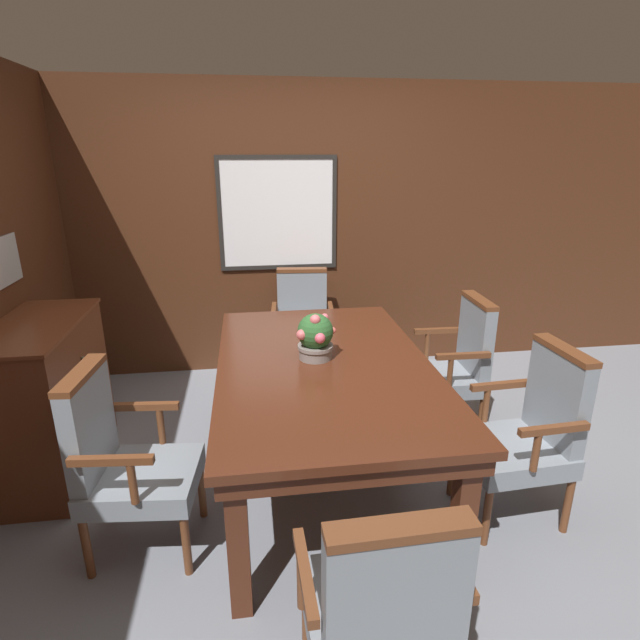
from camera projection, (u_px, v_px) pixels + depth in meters
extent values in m
plane|color=gray|center=(327.00, 489.00, 2.95)|extent=(14.00, 14.00, 0.00)
cube|color=#4C2816|center=(294.00, 233.00, 4.31)|extent=(7.20, 0.06, 2.45)
cube|color=white|center=(278.00, 214.00, 4.20)|extent=(0.93, 0.01, 0.88)
cube|color=#282623|center=(276.00, 157.00, 4.05)|extent=(1.00, 0.02, 0.04)
cube|color=#282623|center=(279.00, 267.00, 4.34)|extent=(1.00, 0.02, 0.03)
cube|color=#282623|center=(220.00, 215.00, 4.13)|extent=(0.03, 0.02, 0.88)
cube|color=#282623|center=(334.00, 213.00, 4.26)|extent=(0.04, 0.02, 0.88)
cube|color=#4C2314|center=(238.00, 543.00, 2.06)|extent=(0.09, 0.09, 0.72)
cube|color=#4C2314|center=(463.00, 519.00, 2.19)|extent=(0.09, 0.09, 0.72)
cube|color=#4C2314|center=(241.00, 369.00, 3.70)|extent=(0.09, 0.09, 0.72)
cube|color=#4C2314|center=(370.00, 362.00, 3.83)|extent=(0.09, 0.09, 0.72)
cube|color=#4C2314|center=(324.00, 376.00, 2.85)|extent=(1.13, 1.90, 0.09)
cube|color=#4C2314|center=(324.00, 366.00, 2.82)|extent=(1.19, 1.96, 0.04)
cylinder|color=brown|center=(186.00, 545.00, 2.32)|extent=(0.04, 0.04, 0.33)
cylinder|color=brown|center=(202.00, 490.00, 2.69)|extent=(0.04, 0.04, 0.33)
cylinder|color=brown|center=(87.00, 548.00, 2.30)|extent=(0.04, 0.04, 0.33)
cylinder|color=brown|center=(116.00, 492.00, 2.67)|extent=(0.04, 0.04, 0.33)
cube|color=gray|center=(144.00, 480.00, 2.42)|extent=(0.56, 0.50, 0.11)
cube|color=gray|center=(89.00, 426.00, 2.31)|extent=(0.12, 0.42, 0.50)
cube|color=brown|center=(80.00, 374.00, 2.23)|extent=(0.13, 0.42, 0.03)
cylinder|color=brown|center=(132.00, 482.00, 2.15)|extent=(0.04, 0.04, 0.22)
cube|color=brown|center=(111.00, 460.00, 2.11)|extent=(0.36, 0.07, 0.04)
cylinder|color=brown|center=(161.00, 425.00, 2.59)|extent=(0.04, 0.04, 0.22)
cube|color=brown|center=(143.00, 406.00, 2.55)|extent=(0.36, 0.07, 0.04)
cylinder|color=brown|center=(403.00, 603.00, 2.02)|extent=(0.04, 0.04, 0.33)
cylinder|color=brown|center=(307.00, 617.00, 1.96)|extent=(0.04, 0.04, 0.33)
cube|color=gray|center=(372.00, 618.00, 1.71)|extent=(0.47, 0.52, 0.11)
cube|color=gray|center=(396.00, 605.00, 1.40)|extent=(0.42, 0.09, 0.50)
cube|color=brown|center=(401.00, 529.00, 1.32)|extent=(0.42, 0.10, 0.03)
cylinder|color=brown|center=(437.00, 563.00, 1.73)|extent=(0.04, 0.04, 0.22)
cube|color=brown|center=(449.00, 555.00, 1.62)|extent=(0.04, 0.36, 0.04)
cylinder|color=brown|center=(302.00, 581.00, 1.65)|extent=(0.04, 0.04, 0.22)
cube|color=brown|center=(305.00, 574.00, 1.54)|extent=(0.04, 0.36, 0.04)
cylinder|color=brown|center=(401.00, 396.00, 3.72)|extent=(0.04, 0.04, 0.33)
cylinder|color=brown|center=(416.00, 423.00, 3.35)|extent=(0.04, 0.04, 0.33)
cylinder|color=brown|center=(459.00, 393.00, 3.77)|extent=(0.04, 0.04, 0.33)
cylinder|color=brown|center=(481.00, 419.00, 3.40)|extent=(0.04, 0.04, 0.33)
cube|color=gray|center=(441.00, 379.00, 3.49)|extent=(0.53, 0.47, 0.11)
cube|color=gray|center=(476.00, 337.00, 3.41)|extent=(0.09, 0.42, 0.50)
cube|color=brown|center=(479.00, 300.00, 3.33)|extent=(0.10, 0.42, 0.03)
cylinder|color=brown|center=(427.00, 345.00, 3.65)|extent=(0.04, 0.04, 0.22)
cube|color=brown|center=(438.00, 331.00, 3.63)|extent=(0.36, 0.05, 0.04)
cylinder|color=brown|center=(450.00, 372.00, 3.21)|extent=(0.04, 0.04, 0.22)
cube|color=brown|center=(463.00, 356.00, 3.18)|extent=(0.36, 0.05, 0.04)
cylinder|color=brown|center=(279.00, 379.00, 4.00)|extent=(0.04, 0.04, 0.33)
cylinder|color=brown|center=(328.00, 378.00, 4.02)|extent=(0.04, 0.04, 0.33)
cylinder|color=brown|center=(281.00, 356.00, 4.43)|extent=(0.04, 0.04, 0.33)
cylinder|color=brown|center=(325.00, 356.00, 4.45)|extent=(0.04, 0.04, 0.33)
cube|color=gray|center=(303.00, 342.00, 4.15)|extent=(0.50, 0.56, 0.11)
cube|color=gray|center=(302.00, 300.00, 4.26)|extent=(0.42, 0.12, 0.50)
cube|color=brown|center=(302.00, 270.00, 4.17)|extent=(0.42, 0.13, 0.03)
cylinder|color=brown|center=(274.00, 326.00, 4.05)|extent=(0.04, 0.04, 0.22)
cube|color=brown|center=(274.00, 310.00, 4.09)|extent=(0.07, 0.36, 0.04)
cylinder|color=brown|center=(332.00, 325.00, 4.07)|extent=(0.04, 0.04, 0.22)
cube|color=brown|center=(331.00, 309.00, 4.11)|extent=(0.07, 0.36, 0.04)
cylinder|color=brown|center=(452.00, 470.00, 2.86)|extent=(0.04, 0.04, 0.33)
cylinder|color=brown|center=(487.00, 517.00, 2.49)|extent=(0.04, 0.04, 0.33)
cylinder|color=brown|center=(524.00, 461.00, 2.94)|extent=(0.04, 0.04, 0.33)
cylinder|color=brown|center=(568.00, 505.00, 2.58)|extent=(0.04, 0.04, 0.33)
cube|color=gray|center=(512.00, 452.00, 2.65)|extent=(0.54, 0.48, 0.11)
cube|color=gray|center=(557.00, 397.00, 2.59)|extent=(0.10, 0.42, 0.50)
cube|color=brown|center=(565.00, 350.00, 2.50)|extent=(0.11, 0.42, 0.03)
cylinder|color=brown|center=(486.00, 404.00, 2.80)|extent=(0.04, 0.04, 0.22)
cube|color=brown|center=(501.00, 385.00, 2.78)|extent=(0.36, 0.05, 0.04)
cylinder|color=brown|center=(536.00, 451.00, 2.37)|extent=(0.04, 0.04, 0.22)
cube|color=brown|center=(554.00, 429.00, 2.35)|extent=(0.36, 0.05, 0.04)
cylinder|color=gray|center=(315.00, 351.00, 2.86)|extent=(0.19, 0.19, 0.08)
cylinder|color=gray|center=(315.00, 347.00, 2.85)|extent=(0.20, 0.20, 0.02)
sphere|color=#2D602D|center=(315.00, 331.00, 2.82)|extent=(0.20, 0.20, 0.20)
sphere|color=#D66569|center=(302.00, 335.00, 2.76)|extent=(0.06, 0.06, 0.06)
sphere|color=#EA6761|center=(317.00, 320.00, 2.89)|extent=(0.05, 0.05, 0.05)
sphere|color=#ED6A62|center=(332.00, 331.00, 2.83)|extent=(0.04, 0.04, 0.04)
sphere|color=#E2606A|center=(325.00, 317.00, 2.83)|extent=(0.04, 0.04, 0.04)
sphere|color=#E16A70|center=(315.00, 320.00, 2.75)|extent=(0.06, 0.06, 0.06)
sphere|color=#E8596F|center=(320.00, 338.00, 2.73)|extent=(0.06, 0.06, 0.06)
cube|color=brown|center=(49.00, 401.00, 2.99)|extent=(0.45, 0.98, 0.95)
cube|color=brown|center=(34.00, 326.00, 2.84)|extent=(0.46, 1.00, 0.02)
sphere|color=#4C422D|center=(83.00, 359.00, 2.94)|extent=(0.03, 0.03, 0.03)
sphere|color=#4C422D|center=(81.00, 431.00, 2.85)|extent=(0.03, 0.03, 0.03)
sphere|color=#4C422D|center=(102.00, 396.00, 3.26)|extent=(0.03, 0.03, 0.03)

